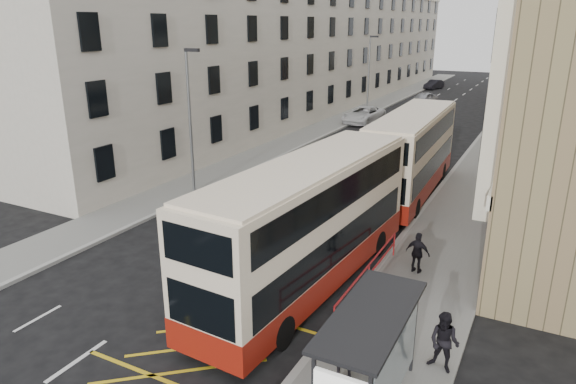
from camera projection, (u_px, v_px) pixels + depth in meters
The scene contains 20 objects.
ground at pixel (127, 327), 16.72m from camera, with size 200.00×200.00×0.00m, color black.
pavement_right at pixel (497, 154), 38.46m from camera, with size 4.00×120.00×0.15m, color slate.
pavement_left at pixel (310, 134), 45.25m from camera, with size 3.00×120.00×0.15m, color slate.
kerb_right at pixel (469, 151), 39.33m from camera, with size 0.25×120.00×0.15m, color #9C9C97.
kerb_left at pixel (325, 135), 44.59m from camera, with size 0.25×120.00×0.15m, color #9C9C97.
road_markings at pixel (433, 115), 54.61m from camera, with size 10.00×110.00×0.01m, color silver, non-canonical shape.
terrace_left at pixel (321, 49), 58.86m from camera, with size 9.18×79.00×13.25m.
bus_shelter at pixel (371, 349), 12.07m from camera, with size 1.65×4.25×2.70m.
guard_railing at pixel (369, 272), 18.56m from camera, with size 0.06×6.56×1.01m.
street_lamp_near at pixel (190, 114), 28.15m from camera, with size 0.93×0.18×8.00m.
street_lamp_far at pixel (369, 71), 53.41m from camera, with size 0.93×0.18×8.00m.
double_decker_front at pixel (309, 225), 18.60m from camera, with size 3.56×12.20×4.81m.
double_decker_rear at pixel (411, 154), 28.91m from camera, with size 3.03×11.84×4.70m.
pedestrian_near at pixel (344, 349), 13.94m from camera, with size 0.63×0.41×1.72m, color black.
pedestrian_mid at pixel (444, 342), 14.16m from camera, with size 0.87×0.67×1.78m, color black.
pedestrian_far at pixel (418, 253), 19.81m from camera, with size 0.96×0.40×1.64m, color black.
white_van at pixel (363, 115), 50.29m from camera, with size 2.63×5.71×1.59m, color silver.
car_silver at pixel (424, 99), 60.67m from camera, with size 1.89×4.70×1.60m, color #9B9DA1.
car_dark at pixel (434, 84), 75.79m from camera, with size 1.43×4.09×1.35m, color black.
car_red at pixel (499, 96), 63.84m from camera, with size 1.81×4.45×1.29m, color #A11413.
Camera 1 is at (11.36, -10.42, 9.44)m, focal length 32.00 mm.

